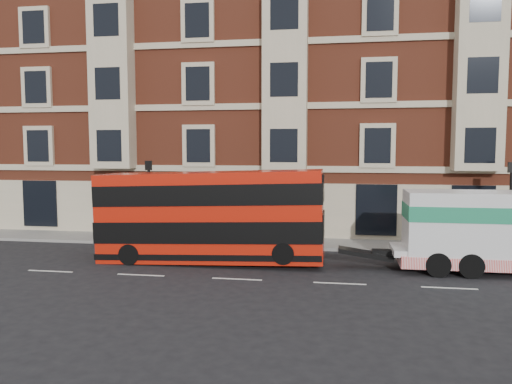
# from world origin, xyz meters

# --- Properties ---
(ground) EXTENTS (120.00, 120.00, 0.00)m
(ground) POSITION_xyz_m (0.00, 0.00, 0.00)
(ground) COLOR black
(ground) RESTS_ON ground
(sidewalk) EXTENTS (90.00, 3.00, 0.15)m
(sidewalk) POSITION_xyz_m (0.00, 7.50, 0.07)
(sidewalk) COLOR slate
(sidewalk) RESTS_ON ground
(victorian_terrace) EXTENTS (45.00, 12.00, 20.40)m
(victorian_terrace) POSITION_xyz_m (0.50, 15.00, 10.07)
(victorian_terrace) COLOR brown
(victorian_terrace) RESTS_ON ground
(lamp_post_west) EXTENTS (0.35, 0.15, 4.35)m
(lamp_post_west) POSITION_xyz_m (-6.00, 6.20, 2.68)
(lamp_post_west) COLOR black
(lamp_post_west) RESTS_ON sidewalk
(lamp_post_east) EXTENTS (0.35, 0.15, 4.35)m
(lamp_post_east) POSITION_xyz_m (12.00, 6.20, 2.68)
(lamp_post_east) COLOR black
(lamp_post_east) RESTS_ON sidewalk
(double_decker_bus) EXTENTS (10.12, 2.32, 4.09)m
(double_decker_bus) POSITION_xyz_m (-1.76, 2.66, 2.17)
(double_decker_bus) COLOR red
(double_decker_bus) RESTS_ON ground
(tow_truck) EXTENTS (8.10, 2.39, 3.37)m
(tow_truck) POSITION_xyz_m (10.29, 2.66, 1.79)
(tow_truck) COLOR silver
(tow_truck) RESTS_ON ground
(pedestrian) EXTENTS (0.61, 0.41, 1.61)m
(pedestrian) POSITION_xyz_m (-8.99, 6.95, 0.96)
(pedestrian) COLOR #1A1D34
(pedestrian) RESTS_ON sidewalk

